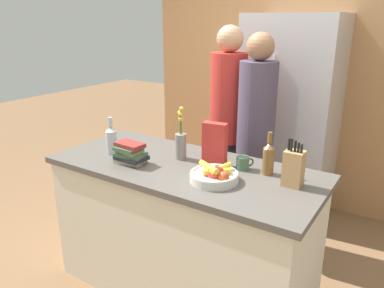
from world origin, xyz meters
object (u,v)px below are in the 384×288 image
object	(u,v)px
refrigerator	(289,119)
book_stack	(130,153)
cereal_box	(215,144)
bottle_vinegar	(111,139)
knife_block	(294,168)
flower_vase	(181,143)
person_in_blue	(256,133)
fruit_bowl	(215,175)
bottle_oil	(269,158)
person_at_sink	(228,121)
coffee_mug	(243,163)

from	to	relation	value
refrigerator	book_stack	size ratio (longest dim) A/B	8.66
refrigerator	cereal_box	world-z (taller)	refrigerator
cereal_box	bottle_vinegar	world-z (taller)	cereal_box
refrigerator	book_stack	bearing A→B (deg)	-107.27
refrigerator	knife_block	world-z (taller)	refrigerator
bottle_vinegar	flower_vase	bearing A→B (deg)	21.12
bottle_vinegar	person_in_blue	bearing A→B (deg)	47.43
fruit_bowl	knife_block	size ratio (longest dim) A/B	1.01
knife_block	flower_vase	xyz separation A→B (m)	(-0.78, 0.01, -0.00)
refrigerator	fruit_bowl	distance (m)	1.59
refrigerator	cereal_box	bearing A→B (deg)	-91.40
refrigerator	fruit_bowl	xyz separation A→B (m)	(0.11, -1.59, 0.03)
flower_vase	bottle_oil	xyz separation A→B (m)	(0.60, 0.07, -0.00)
book_stack	person_at_sink	xyz separation A→B (m)	(0.20, 0.97, 0.03)
bottle_oil	fruit_bowl	bearing A→B (deg)	-127.75
book_stack	person_in_blue	xyz separation A→B (m)	(0.50, 0.87, 0.00)
refrigerator	coffee_mug	distance (m)	1.33
coffee_mug	flower_vase	bearing A→B (deg)	-172.66
flower_vase	knife_block	bearing A→B (deg)	-0.92
book_stack	bottle_vinegar	xyz separation A→B (m)	(-0.23, 0.07, 0.04)
fruit_bowl	bottle_oil	size ratio (longest dim) A/B	1.06
cereal_box	bottle_oil	distance (m)	0.36
person_at_sink	person_in_blue	xyz separation A→B (m)	(0.30, -0.10, -0.03)
flower_vase	book_stack	bearing A→B (deg)	-132.56
coffee_mug	bottle_oil	xyz separation A→B (m)	(0.16, 0.01, 0.06)
fruit_bowl	person_at_sink	world-z (taller)	person_at_sink
fruit_bowl	bottle_vinegar	distance (m)	0.85
person_at_sink	book_stack	bearing A→B (deg)	-77.57
fruit_bowl	bottle_vinegar	xyz separation A→B (m)	(-0.85, 0.03, 0.06)
fruit_bowl	knife_block	xyz separation A→B (m)	(0.40, 0.19, 0.07)
cereal_box	person_in_blue	distance (m)	0.60
knife_block	person_at_sink	bearing A→B (deg)	137.63
fruit_bowl	cereal_box	world-z (taller)	cereal_box
bottle_oil	cereal_box	bearing A→B (deg)	-173.44
fruit_bowl	person_at_sink	size ratio (longest dim) A/B	0.16
flower_vase	coffee_mug	xyz separation A→B (m)	(0.44, 0.06, -0.07)
refrigerator	cereal_box	xyz separation A→B (m)	(-0.03, -1.35, 0.13)
cereal_box	bottle_oil	world-z (taller)	cereal_box
cereal_box	knife_block	bearing A→B (deg)	-4.50
flower_vase	person_in_blue	distance (m)	0.68
bottle_vinegar	person_at_sink	world-z (taller)	person_at_sink
flower_vase	book_stack	distance (m)	0.34
coffee_mug	book_stack	bearing A→B (deg)	-155.33
flower_vase	bottle_vinegar	bearing A→B (deg)	-158.88
fruit_bowl	bottle_vinegar	size ratio (longest dim) A/B	1.08
cereal_box	book_stack	size ratio (longest dim) A/B	1.29
bottle_vinegar	person_in_blue	size ratio (longest dim) A/B	0.15
knife_block	refrigerator	bearing A→B (deg)	109.80
fruit_bowl	coffee_mug	world-z (taller)	fruit_bowl
book_stack	cereal_box	bearing A→B (deg)	30.55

